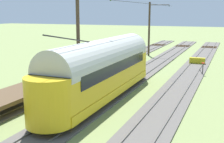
{
  "coord_description": "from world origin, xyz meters",
  "views": [
    {
      "loc": [
        -8.45,
        23.33,
        6.16
      ],
      "look_at": [
        -0.21,
        3.59,
        1.79
      ],
      "focal_mm": 46.49,
      "sensor_mm": 36.0,
      "label": 1
    }
  ],
  "objects": [
    {
      "name": "track_streetcar_siding",
      "position": [
        -4.66,
        -0.31,
        0.05
      ],
      "size": [
        2.8,
        80.0,
        0.18
      ],
      "color": "#56514C",
      "rests_on": "ground"
    },
    {
      "name": "track_adjacent_siding",
      "position": [
        0.0,
        -0.31,
        0.05
      ],
      "size": [
        2.8,
        80.0,
        0.18
      ],
      "color": "#56514C",
      "rests_on": "ground"
    },
    {
      "name": "track_third_siding",
      "position": [
        4.66,
        -0.31,
        0.05
      ],
      "size": [
        2.8,
        80.0,
        0.18
      ],
      "color": "#56514C",
      "rests_on": "ground"
    },
    {
      "name": "track_end_bumper",
      "position": [
        -4.66,
        -12.48,
        0.4
      ],
      "size": [
        1.8,
        0.6,
        0.8
      ],
      "primitive_type": "cube",
      "color": "#B2A519",
      "rests_on": "ground"
    },
    {
      "name": "catenary_pole_foreground",
      "position": [
        2.68,
        -17.33,
        3.97
      ],
      "size": [
        2.97,
        0.28,
        7.6
      ],
      "color": "#423323",
      "rests_on": "ground"
    },
    {
      "name": "flatcar_adjacent",
      "position": [
        4.66,
        8.37,
        0.86
      ],
      "size": [
        2.8,
        14.11,
        1.6
      ],
      "color": "brown",
      "rests_on": "ground"
    },
    {
      "name": "ground_plane",
      "position": [
        0.0,
        0.0,
        0.0
      ],
      "size": [
        220.0,
        220.0,
        0.0
      ],
      "primitive_type": "plane",
      "color": "olive"
    },
    {
      "name": "vintage_streetcar",
      "position": [
        -0.0,
        4.84,
        2.25
      ],
      "size": [
        2.65,
        15.71,
        4.94
      ],
      "color": "gold",
      "rests_on": "ground"
    },
    {
      "name": "switch_stand",
      "position": [
        -5.88,
        -6.35,
        0.7
      ],
      "size": [
        0.5,
        0.3,
        1.24
      ],
      "color": "black",
      "rests_on": "ground"
    },
    {
      "name": "catenary_pole_mid_near",
      "position": [
        2.68,
        3.37,
        3.97
      ],
      "size": [
        2.97,
        0.28,
        7.6
      ],
      "color": "#423323",
      "rests_on": "ground"
    }
  ]
}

